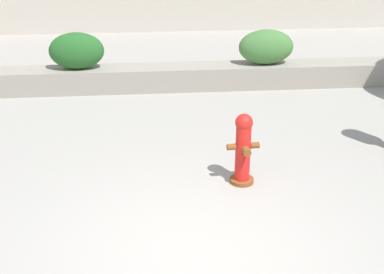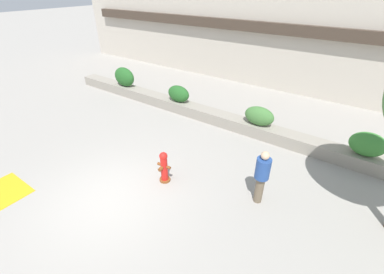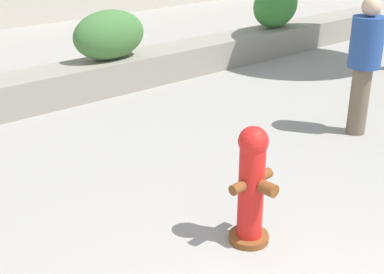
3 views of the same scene
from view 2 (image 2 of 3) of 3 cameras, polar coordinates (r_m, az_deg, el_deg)
name	(u,v)px [view 2 (image 2 of 3)]	position (r m, az deg, el deg)	size (l,w,h in m)	color
ground_plane	(109,200)	(8.15, -18.03, -13.07)	(120.00, 120.00, 0.00)	#9E9991
building_facade	(274,14)	(16.00, 17.70, 24.65)	(30.00, 1.36, 8.00)	beige
planter_wall_low	(214,117)	(11.69, 4.85, 4.56)	(18.00, 0.70, 0.50)	gray
hedge_bush_0	(124,77)	(14.88, -14.80, 12.80)	(1.32, 0.68, 1.03)	#235B23
hedge_bush_1	(179,94)	(12.45, -3.01, 9.58)	(1.16, 0.61, 0.78)	#235B23
hedge_bush_2	(259,116)	(10.64, 14.72, 4.55)	(1.21, 0.63, 0.76)	#427538
hedge_bush_3	(368,144)	(10.19, 34.44, -1.35)	(1.10, 0.56, 0.85)	#387F33
fire_hydrant	(164,167)	(8.09, -6.24, -6.58)	(0.48, 0.44, 1.08)	brown
pedestrian	(262,174)	(7.33, 15.26, -8.00)	(0.52, 0.52, 1.73)	brown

